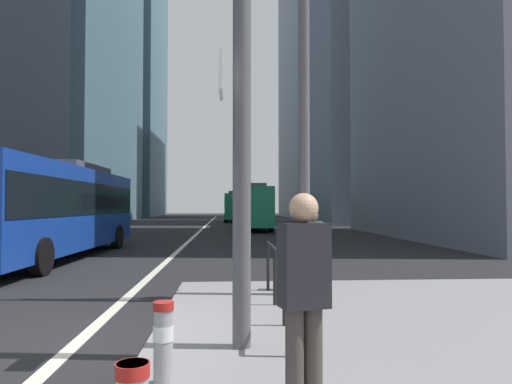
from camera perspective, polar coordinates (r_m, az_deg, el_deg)
ground_plane at (r=26.28m, az=-7.91°, el=-5.68°), size 160.00×160.00×0.00m
lane_centre_line at (r=36.24m, az=-6.69°, el=-4.57°), size 0.20×80.00×0.01m
office_tower_left_mid at (r=58.06m, az=-22.40°, el=17.09°), size 11.76×25.98×40.80m
office_tower_left_far at (r=84.15m, az=-16.30°, el=15.47°), size 12.59×19.10×53.12m
office_tower_right_mid at (r=52.36m, az=13.73°, el=14.49°), size 11.62×16.29×32.77m
office_tower_right_far at (r=75.03m, az=8.42°, el=14.11°), size 11.62×23.87×44.46m
city_bus_blue_oncoming at (r=17.11m, az=-24.00°, el=-1.54°), size 2.86×11.83×3.40m
city_bus_red_receding at (r=35.32m, az=-0.61°, el=-1.69°), size 2.72×11.70×3.40m
city_bus_red_distant at (r=52.32m, az=-2.39°, el=-1.68°), size 2.92×11.02×3.40m
car_oncoming_mid at (r=25.51m, az=-21.54°, el=-3.47°), size 2.07×4.42×1.94m
car_receding_near at (r=64.68m, az=-2.58°, el=-2.43°), size 2.20×4.47×1.94m
traffic_signal_gantry at (r=6.14m, az=-20.41°, el=19.90°), size 5.61×0.65×6.00m
street_lamp_post at (r=9.35m, az=6.05°, el=19.96°), size 5.50×0.32×8.00m
bollard_right at (r=4.59m, az=-11.53°, el=-17.49°), size 0.20×0.20×0.78m
pedestrian_railing at (r=7.17m, az=2.92°, el=-9.46°), size 0.06×4.03×0.98m
pedestrian_waiting at (r=3.74m, az=6.01°, el=-12.26°), size 0.42×0.32×1.79m
pedestrian_walking at (r=9.19m, az=7.16°, el=-6.78°), size 0.42×0.30×1.58m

